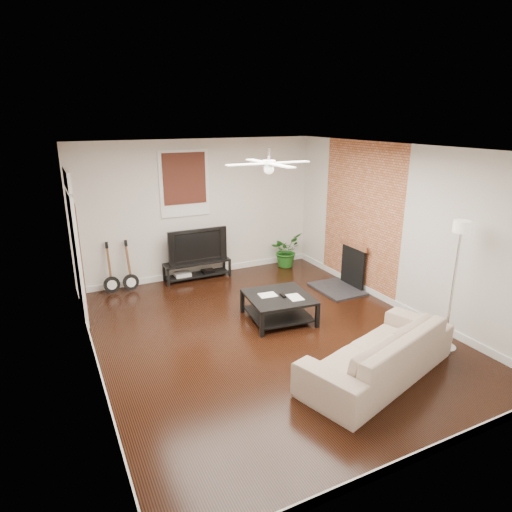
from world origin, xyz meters
The scene contains 14 objects.
room centered at (0.00, 0.00, 1.40)m, with size 5.01×6.01×2.81m.
brick_accent centered at (2.49, 1.00, 1.40)m, with size 0.02×2.20×2.80m, color #B26139.
fireplace centered at (2.20, 1.00, 0.46)m, with size 0.80×1.10×0.92m, color black.
window_back centered at (-0.30, 2.97, 1.95)m, with size 1.00×0.06×1.30m, color #3F1C11.
door_left centered at (-2.46, 1.90, 1.25)m, with size 0.08×1.00×2.50m, color white.
tv_stand centered at (-0.18, 2.78, 0.19)m, with size 1.36×0.36×0.38m, color black.
tv centered at (-0.18, 2.80, 0.73)m, with size 1.22×0.16×0.70m, color black.
coffee_table centered at (0.40, 0.37, 0.21)m, with size 1.00×1.00×0.42m, color black.
sofa centered at (0.75, -1.63, 0.34)m, with size 2.34×0.91×0.68m, color tan.
floor_lamp centered at (2.10, -1.53, 0.95)m, with size 0.31×0.31×1.91m, color silver, non-canonical shape.
potted_plant centered at (1.86, 2.68, 0.37)m, with size 0.67×0.58×0.74m, color #1F5D1A.
guitar_left centered at (-1.89, 2.75, 0.49)m, with size 0.30×0.22×0.99m, color black, non-canonical shape.
guitar_right centered at (-1.54, 2.72, 0.49)m, with size 0.30×0.22×0.99m, color black, non-canonical shape.
ceiling_fan centered at (0.00, 0.00, 2.60)m, with size 1.24×1.24×0.32m, color white, non-canonical shape.
Camera 1 is at (-2.87, -5.43, 3.22)m, focal length 30.93 mm.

